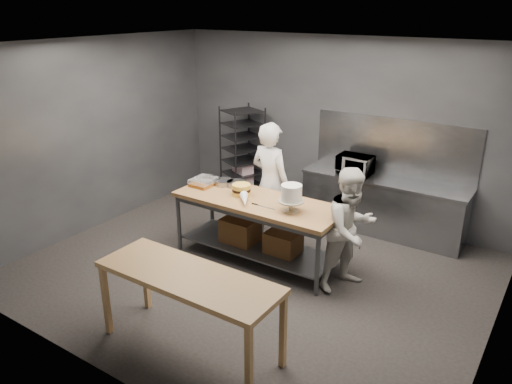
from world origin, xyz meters
TOP-DOWN VIEW (x-y plane):
  - ground at (0.00, 0.00)m, footprint 6.00×6.00m
  - back_wall at (0.00, 2.50)m, footprint 6.00×0.04m
  - work_table at (-0.13, 0.33)m, footprint 2.40×0.90m
  - near_counter at (0.38, -1.73)m, footprint 2.00×0.70m
  - back_counter at (1.00, 2.18)m, footprint 2.60×0.60m
  - splashback_panel at (1.00, 2.48)m, footprint 2.60×0.02m
  - speed_rack at (-1.64, 2.10)m, footprint 0.81×0.84m
  - chef_behind at (-0.33, 0.96)m, footprint 0.74×0.54m
  - chef_right at (1.23, 0.37)m, footprint 0.87×0.96m
  - microwave at (0.50, 2.18)m, footprint 0.54×0.37m
  - frosted_cake_stand at (0.46, 0.22)m, footprint 0.34×0.34m
  - layer_cake at (-0.43, 0.35)m, footprint 0.26×0.26m
  - cake_pans at (-0.97, 0.55)m, footprint 0.79×0.40m
  - piping_bag at (-0.19, 0.09)m, footprint 0.33×0.37m
  - offset_spatula at (0.02, 0.16)m, footprint 0.36×0.02m
  - pastry_clamshells at (-1.13, 0.36)m, footprint 0.32×0.36m

SIDE VIEW (x-z plane):
  - ground at x=0.00m, z-range 0.00..0.00m
  - back_counter at x=1.00m, z-range 0.00..0.90m
  - work_table at x=-0.13m, z-range 0.11..1.03m
  - chef_right at x=1.23m, z-range 0.00..1.61m
  - near_counter at x=0.38m, z-range 0.36..1.26m
  - speed_rack at x=-1.64m, z-range -0.02..1.73m
  - offset_spatula at x=0.02m, z-range 0.92..0.93m
  - chef_behind at x=-0.33m, z-range 0.00..1.86m
  - cake_pans at x=-0.97m, z-range 0.92..0.99m
  - pastry_clamshells at x=-1.13m, z-range 0.92..1.03m
  - piping_bag at x=-0.19m, z-range 0.92..1.04m
  - layer_cake at x=-0.43m, z-range 0.92..1.08m
  - microwave at x=0.50m, z-range 0.90..1.20m
  - frosted_cake_stand at x=0.46m, z-range 0.97..1.34m
  - splashback_panel at x=1.00m, z-range 0.90..1.80m
  - back_wall at x=0.00m, z-range 0.00..3.00m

